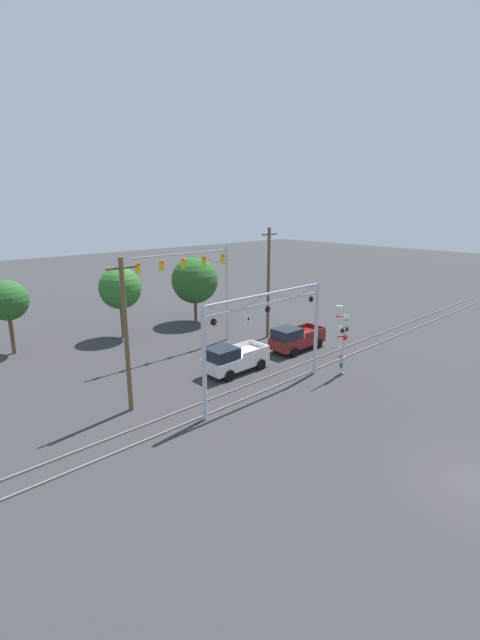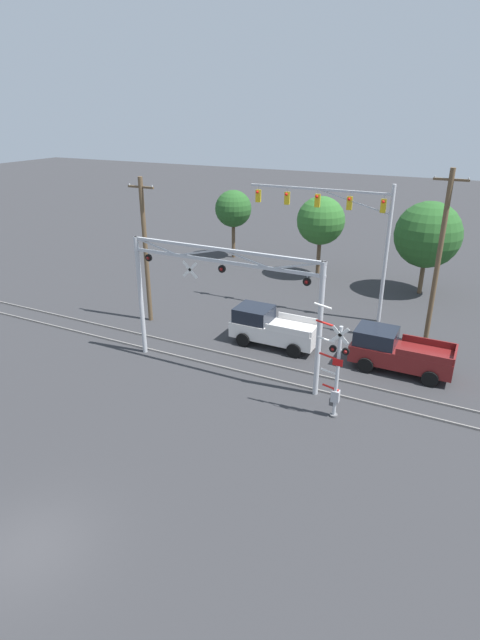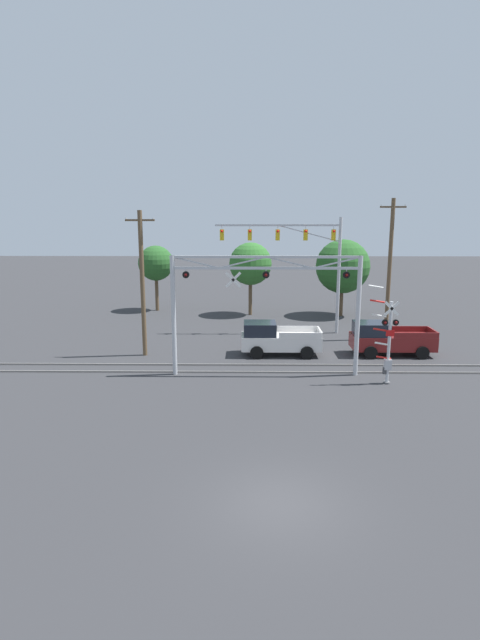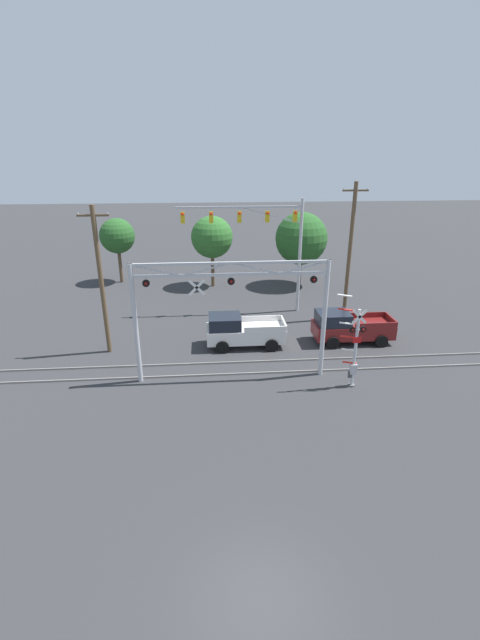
{
  "view_description": "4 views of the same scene",
  "coord_description": "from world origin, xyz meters",
  "views": [
    {
      "loc": [
        -18.75,
        -4.58,
        11.82
      ],
      "look_at": [
        0.24,
        15.64,
        4.37
      ],
      "focal_mm": 24.0,
      "sensor_mm": 36.0,
      "label": 1
    },
    {
      "loc": [
        11.12,
        -7.42,
        12.82
      ],
      "look_at": [
        1.66,
        11.52,
        3.78
      ],
      "focal_mm": 28.0,
      "sensor_mm": 36.0,
      "label": 2
    },
    {
      "loc": [
        -1.08,
        -13.95,
        8.67
      ],
      "look_at": [
        -1.42,
        13.89,
        2.93
      ],
      "focal_mm": 28.0,
      "sensor_mm": 36.0,
      "label": 3
    },
    {
      "loc": [
        -1.23,
        -8.27,
        11.91
      ],
      "look_at": [
        0.46,
        12.88,
        3.47
      ],
      "focal_mm": 24.0,
      "sensor_mm": 36.0,
      "label": 4
    }
  ],
  "objects": [
    {
      "name": "ground_plane",
      "position": [
        0.0,
        0.0,
        0.0
      ],
      "size": [
        200.0,
        200.0,
        0.0
      ],
      "primitive_type": "plane",
      "color": "#303033"
    },
    {
      "name": "pickup_truck_lead",
      "position": [
        0.88,
        17.06,
        1.05
      ],
      "size": [
        5.04,
        2.28,
        2.12
      ],
      "color": "silver",
      "rests_on": "ground_plane"
    },
    {
      "name": "crossing_signal_mast",
      "position": [
        6.34,
        11.44,
        2.14
      ],
      "size": [
        1.68,
        0.35,
        5.29
      ],
      "color": "#B7BABF",
      "rests_on": "ground_plane"
    },
    {
      "name": "crossing_gantry",
      "position": [
        -0.01,
        12.89,
        4.45
      ],
      "size": [
        10.37,
        0.28,
        6.66
      ],
      "color": "#B7BABF",
      "rests_on": "ground_plane"
    },
    {
      "name": "utility_pole_right",
      "position": [
        9.04,
        21.3,
        5.13
      ],
      "size": [
        1.8,
        0.28,
        9.97
      ],
      "color": "brown",
      "rests_on": "ground_plane"
    },
    {
      "name": "rail_track_far",
      "position": [
        0.0,
        14.61,
        0.05
      ],
      "size": [
        80.0,
        0.08,
        0.1
      ],
      "primitive_type": "cube",
      "color": "gray",
      "rests_on": "ground_plane"
    },
    {
      "name": "background_tree_far_left_verge",
      "position": [
        7.44,
        30.07,
        4.42
      ],
      "size": [
        4.75,
        4.75,
        6.8
      ],
      "color": "brown",
      "rests_on": "ground_plane"
    },
    {
      "name": "rail_track_near",
      "position": [
        0.0,
        13.18,
        0.05
      ],
      "size": [
        80.0,
        0.08,
        0.1
      ],
      "primitive_type": "cube",
      "color": "gray",
      "rests_on": "ground_plane"
    },
    {
      "name": "traffic_signal_span",
      "position": [
        3.5,
        23.3,
        6.08
      ],
      "size": [
        9.34,
        0.39,
        8.7
      ],
      "color": "#B7BABF",
      "rests_on": "ground_plane"
    },
    {
      "name": "background_tree_far_right_verge",
      "position": [
        -9.49,
        32.51,
        4.45
      ],
      "size": [
        3.27,
        3.27,
        6.11
      ],
      "color": "brown",
      "rests_on": "ground_plane"
    },
    {
      "name": "background_tree_beyond_span",
      "position": [
        -0.68,
        30.47,
        4.59
      ],
      "size": [
        3.79,
        3.79,
        6.5
      ],
      "color": "brown",
      "rests_on": "ground_plane"
    },
    {
      "name": "utility_pole_left",
      "position": [
        -7.54,
        16.86,
        4.7
      ],
      "size": [
        1.8,
        0.28,
        9.1
      ],
      "color": "brown",
      "rests_on": "ground_plane"
    },
    {
      "name": "pickup_truck_following",
      "position": [
        8.0,
        17.14,
        1.05
      ],
      "size": [
        5.18,
        2.28,
        2.12
      ],
      "color": "maroon",
      "rests_on": "ground_plane"
    }
  ]
}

